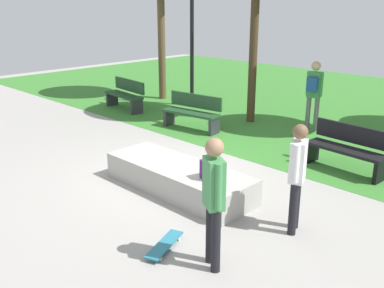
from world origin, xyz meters
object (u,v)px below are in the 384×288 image
park_bench_near_lamppost (347,148)px  concrete_ledge (179,178)px  skateboard_by_ledge (165,245)px  park_bench_near_path (126,94)px  backpack_on_ledge (210,169)px  skater_performing_trick (214,194)px  pedestrian_with_backpack (314,89)px  skater_watching (297,171)px  park_bench_far_left (192,111)px  lamp_post (192,25)px

park_bench_near_lamppost → concrete_ledge: bearing=-119.2°
skateboard_by_ledge → park_bench_near_path: size_ratio=0.50×
backpack_on_ledge → skateboard_by_ledge: bearing=-144.2°
park_bench_near_lamppost → skater_performing_trick: bearing=-85.4°
park_bench_near_path → pedestrian_with_backpack: 5.66m
skater_watching → backpack_on_ledge: bearing=-171.5°
skater_watching → pedestrian_with_backpack: 5.50m
skateboard_by_ledge → park_bench_far_left: size_ratio=0.50×
skateboard_by_ledge → park_bench_near_path: 8.26m
park_bench_far_left → pedestrian_with_backpack: size_ratio=0.92×
skater_performing_trick → park_bench_near_lamppost: bearing=94.6°
skater_performing_trick → park_bench_far_left: (-4.59, 4.29, -0.53)m
concrete_ledge → skateboard_by_ledge: size_ratio=3.54×
concrete_ledge → backpack_on_ledge: (0.78, -0.04, 0.40)m
backpack_on_ledge → lamp_post: size_ratio=0.08×
skater_performing_trick → park_bench_near_lamppost: 4.38m
park_bench_far_left → lamp_post: (-1.90, 1.90, 2.02)m
skateboard_by_ledge → backpack_on_ledge: bearing=108.9°
concrete_ledge → backpack_on_ledge: backpack_on_ledge is taller
park_bench_far_left → pedestrian_with_backpack: (2.27, 2.09, 0.60)m
park_bench_far_left → lamp_post: lamp_post is taller
concrete_ledge → backpack_on_ledge: size_ratio=9.06×
skateboard_by_ledge → park_bench_near_path: park_bench_near_path is taller
concrete_ledge → skater_performing_trick: skater_performing_trick is taller
backpack_on_ledge → park_bench_far_left: 4.50m
concrete_ledge → skateboard_by_ledge: bearing=-49.4°
park_bench_near_lamppost → park_bench_far_left: size_ratio=0.99×
park_bench_far_left → concrete_ledge: bearing=-49.0°
backpack_on_ledge → lamp_post: lamp_post is taller
park_bench_near_lamppost → park_bench_far_left: same height
skateboard_by_ledge → lamp_post: size_ratio=0.20×
backpack_on_ledge → park_bench_near_path: park_bench_near_path is taller
backpack_on_ledge → lamp_post: bearing=63.8°
park_bench_far_left → lamp_post: size_ratio=0.40×
concrete_ledge → park_bench_far_left: size_ratio=1.76×
backpack_on_ledge → skater_performing_trick: (1.24, -1.30, 0.38)m
skater_performing_trick → skater_watching: bearing=81.4°
skater_watching → park_bench_near_path: (-7.83, 2.90, -0.47)m
backpack_on_ledge → pedestrian_with_backpack: (-1.08, 5.08, 0.45)m
backpack_on_ledge → lamp_post: (-5.25, 4.90, 1.87)m
skater_performing_trick → lamp_post: size_ratio=0.42×
pedestrian_with_backpack → park_bench_near_path: bearing=-159.6°
skater_performing_trick → skater_watching: skater_performing_trick is taller
skater_performing_trick → park_bench_near_path: size_ratio=1.05×
park_bench_near_lamppost → pedestrian_with_backpack: pedestrian_with_backpack is taller
skateboard_by_ledge → park_bench_near_lamppost: 4.53m
concrete_ledge → pedestrian_with_backpack: bearing=93.4°
skater_performing_trick → skateboard_by_ledge: skater_performing_trick is taller
backpack_on_ledge → skateboard_by_ledge: 1.64m
skater_performing_trick → park_bench_far_left: bearing=136.9°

